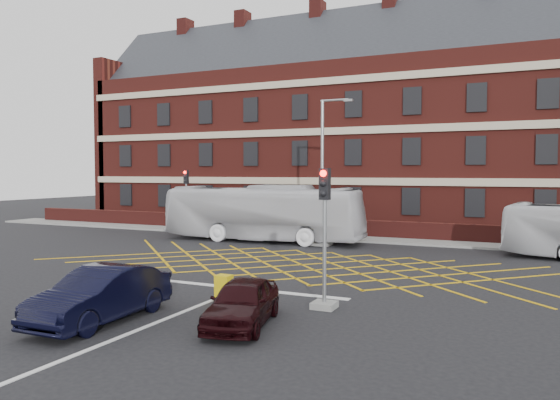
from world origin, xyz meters
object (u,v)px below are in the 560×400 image
at_px(car_navy, 101,295).
at_px(traffic_light_near, 324,251).
at_px(utility_cabinet, 224,290).
at_px(car_maroon, 242,302).
at_px(street_lamp, 323,197).
at_px(bus_left, 262,213).
at_px(direction_signs, 187,211).
at_px(traffic_light_far, 186,206).

height_order(car_navy, traffic_light_near, traffic_light_near).
xyz_separation_m(traffic_light_near, utility_cabinet, (-3.06, -0.82, -1.30)).
bearing_deg(car_navy, car_maroon, 17.67).
height_order(car_navy, car_maroon, car_navy).
bearing_deg(car_maroon, street_lamp, 89.19).
height_order(car_maroon, street_lamp, street_lamp).
height_order(street_lamp, utility_cabinet, street_lamp).
height_order(bus_left, direction_signs, bus_left).
relative_size(traffic_light_far, utility_cabinet, 4.64).
distance_m(bus_left, traffic_light_far, 7.49).
bearing_deg(street_lamp, bus_left, 176.20).
height_order(bus_left, street_lamp, street_lamp).
distance_m(traffic_light_near, utility_cabinet, 3.43).
height_order(bus_left, traffic_light_far, traffic_light_far).
bearing_deg(traffic_light_near, car_navy, -142.06).
bearing_deg(traffic_light_near, car_maroon, -117.38).
distance_m(street_lamp, utility_cabinet, 14.45).
distance_m(bus_left, direction_signs, 8.29).
distance_m(traffic_light_near, traffic_light_far, 22.65).
bearing_deg(bus_left, traffic_light_near, -148.61).
distance_m(car_navy, car_maroon, 3.98).
bearing_deg(street_lamp, direction_signs, 163.42).
bearing_deg(traffic_light_near, traffic_light_far, 135.30).
bearing_deg(car_navy, street_lamp, 87.69).
relative_size(traffic_light_far, street_lamp, 0.52).
bearing_deg(traffic_light_far, traffic_light_near, -44.70).
height_order(car_navy, direction_signs, direction_signs).
bearing_deg(car_navy, direction_signs, 117.04).
bearing_deg(traffic_light_near, utility_cabinet, -165.04).
xyz_separation_m(car_navy, traffic_light_near, (5.12, 4.00, 1.01)).
height_order(car_maroon, traffic_light_near, traffic_light_near).
bearing_deg(bus_left, utility_cabinet, -159.74).
xyz_separation_m(car_maroon, direction_signs, (-15.26, 19.43, 0.74)).
height_order(traffic_light_far, street_lamp, street_lamp).
height_order(bus_left, utility_cabinet, bus_left).
relative_size(traffic_light_far, direction_signs, 1.94).
distance_m(traffic_light_near, direction_signs, 23.62).
xyz_separation_m(traffic_light_near, street_lamp, (-5.02, 13.31, 0.99)).
relative_size(car_maroon, traffic_light_far, 0.88).
relative_size(bus_left, traffic_light_near, 2.84).
relative_size(car_maroon, street_lamp, 0.46).
relative_size(car_navy, street_lamp, 0.56).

